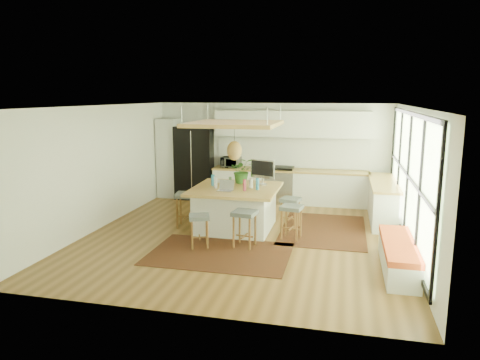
% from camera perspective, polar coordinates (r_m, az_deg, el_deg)
% --- Properties ---
extents(floor, '(7.00, 7.00, 0.00)m').
position_cam_1_polar(floor, '(9.47, 0.48, -7.16)').
color(floor, brown).
rests_on(floor, ground).
extents(ceiling, '(7.00, 7.00, 0.00)m').
position_cam_1_polar(ceiling, '(9.01, 0.51, 9.40)').
color(ceiling, white).
rests_on(ceiling, ground).
extents(wall_back, '(6.50, 0.00, 6.50)m').
position_cam_1_polar(wall_back, '(12.54, 4.06, 3.59)').
color(wall_back, white).
rests_on(wall_back, ground).
extents(wall_front, '(6.50, 0.00, 6.50)m').
position_cam_1_polar(wall_front, '(5.86, -7.17, -4.84)').
color(wall_front, white).
rests_on(wall_front, ground).
extents(wall_left, '(0.00, 7.00, 7.00)m').
position_cam_1_polar(wall_left, '(10.35, -17.34, 1.59)').
color(wall_left, white).
rests_on(wall_left, ground).
extents(wall_right, '(0.00, 7.00, 7.00)m').
position_cam_1_polar(wall_right, '(9.01, 21.10, 0.03)').
color(wall_right, white).
rests_on(wall_right, ground).
extents(window_wall, '(0.10, 6.20, 2.60)m').
position_cam_1_polar(window_wall, '(8.99, 20.93, 0.35)').
color(window_wall, black).
rests_on(window_wall, wall_right).
extents(pantry, '(0.55, 0.60, 2.25)m').
position_cam_1_polar(pantry, '(13.07, -9.07, 2.78)').
color(pantry, silver).
rests_on(pantry, floor).
extents(back_counter_base, '(4.20, 0.60, 0.88)m').
position_cam_1_polar(back_counter_base, '(12.30, 6.29, -0.89)').
color(back_counter_base, silver).
rests_on(back_counter_base, floor).
extents(back_counter_top, '(4.24, 0.64, 0.05)m').
position_cam_1_polar(back_counter_top, '(12.21, 6.34, 1.22)').
color(back_counter_top, '#A57F3A').
rests_on(back_counter_top, back_counter_base).
extents(backsplash, '(4.20, 0.02, 0.80)m').
position_cam_1_polar(backsplash, '(12.44, 6.55, 3.49)').
color(backsplash, white).
rests_on(backsplash, wall_back).
extents(upper_cabinets, '(4.20, 0.34, 0.70)m').
position_cam_1_polar(upper_cabinets, '(12.21, 6.54, 7.12)').
color(upper_cabinets, silver).
rests_on(upper_cabinets, wall_back).
extents(range, '(0.76, 0.62, 1.00)m').
position_cam_1_polar(range, '(12.32, 5.15, -0.56)').
color(range, '#A5A5AA').
rests_on(range, floor).
extents(right_counter_base, '(0.60, 2.50, 0.88)m').
position_cam_1_polar(right_counter_base, '(11.10, 17.81, -2.63)').
color(right_counter_base, silver).
rests_on(right_counter_base, floor).
extents(right_counter_top, '(0.64, 2.54, 0.05)m').
position_cam_1_polar(right_counter_top, '(11.01, 17.95, -0.30)').
color(right_counter_top, '#A57F3A').
rests_on(right_counter_top, right_counter_base).
extents(window_bench, '(0.52, 2.00, 0.50)m').
position_cam_1_polar(window_bench, '(8.09, 19.54, -9.12)').
color(window_bench, silver).
rests_on(window_bench, floor).
extents(ceiling_panel, '(1.86, 1.86, 0.80)m').
position_cam_1_polar(ceiling_panel, '(9.50, -0.73, 5.55)').
color(ceiling_panel, '#A57F3A').
rests_on(ceiling_panel, ceiling).
extents(rug_near, '(2.60, 1.80, 0.01)m').
position_cam_1_polar(rug_near, '(8.46, -2.62, -9.36)').
color(rug_near, black).
rests_on(rug_near, floor).
extents(rug_right, '(1.80, 2.60, 0.01)m').
position_cam_1_polar(rug_right, '(10.06, 10.58, -6.24)').
color(rug_right, black).
rests_on(rug_right, floor).
extents(fridge, '(1.10, 0.90, 2.06)m').
position_cam_1_polar(fridge, '(12.82, -5.79, 1.80)').
color(fridge, black).
rests_on(fridge, floor).
extents(island, '(1.85, 1.85, 0.93)m').
position_cam_1_polar(island, '(9.86, -0.56, -3.62)').
color(island, '#A57F3A').
rests_on(island, floor).
extents(stool_near_left, '(0.49, 0.49, 0.65)m').
position_cam_1_polar(stool_near_left, '(8.73, -5.20, -6.33)').
color(stool_near_left, '#484E4F').
rests_on(stool_near_left, floor).
extents(stool_near_right, '(0.48, 0.48, 0.73)m').
position_cam_1_polar(stool_near_right, '(8.70, 0.58, -6.34)').
color(stool_near_right, '#484E4F').
rests_on(stool_near_right, floor).
extents(stool_right_front, '(0.48, 0.48, 0.70)m').
position_cam_1_polar(stool_right_front, '(9.25, 6.56, -5.36)').
color(stool_right_front, '#484E4F').
rests_on(stool_right_front, floor).
extents(stool_right_back, '(0.47, 0.47, 0.68)m').
position_cam_1_polar(stool_right_back, '(10.02, 6.45, -4.09)').
color(stool_right_back, '#484E4F').
rests_on(stool_right_back, floor).
extents(stool_left_side, '(0.52, 0.52, 0.77)m').
position_cam_1_polar(stool_left_side, '(10.10, -6.84, -3.98)').
color(stool_left_side, '#484E4F').
rests_on(stool_left_side, floor).
extents(laptop, '(0.35, 0.37, 0.24)m').
position_cam_1_polar(laptop, '(9.39, -1.93, -0.69)').
color(laptop, '#A5A5AA').
rests_on(laptop, island).
extents(monitor, '(0.65, 0.42, 0.57)m').
position_cam_1_polar(monitor, '(10.05, 2.90, 0.88)').
color(monitor, '#A5A5AA').
rests_on(monitor, island).
extents(microwave, '(0.54, 0.32, 0.35)m').
position_cam_1_polar(microwave, '(12.50, -1.15, 2.44)').
color(microwave, '#A5A5AA').
rests_on(microwave, back_counter_top).
extents(island_plant, '(0.69, 0.73, 0.45)m').
position_cam_1_polar(island_plant, '(10.21, 0.27, 0.87)').
color(island_plant, '#1E4C19').
rests_on(island_plant, island).
extents(island_bowl, '(0.21, 0.21, 0.05)m').
position_cam_1_polar(island_bowl, '(10.34, -2.65, -0.17)').
color(island_bowl, beige).
rests_on(island_bowl, island).
extents(island_bottle_0, '(0.07, 0.07, 0.19)m').
position_cam_1_polar(island_bottle_0, '(9.97, -3.50, -0.17)').
color(island_bottle_0, teal).
rests_on(island_bottle_0, island).
extents(island_bottle_1, '(0.07, 0.07, 0.19)m').
position_cam_1_polar(island_bottle_1, '(9.69, -3.08, -0.48)').
color(island_bottle_1, silver).
rests_on(island_bottle_1, island).
extents(island_bottle_2, '(0.07, 0.07, 0.19)m').
position_cam_1_polar(island_bottle_2, '(9.39, 0.47, -0.84)').
color(island_bottle_2, '#8C2E42').
rests_on(island_bottle_2, island).
extents(island_bottle_3, '(0.07, 0.07, 0.19)m').
position_cam_1_polar(island_bottle_3, '(9.70, 1.51, -0.46)').
color(island_bottle_3, beige).
rests_on(island_bottle_3, island).
extents(island_bottle_4, '(0.07, 0.07, 0.19)m').
position_cam_1_polar(island_bottle_4, '(10.02, -1.34, -0.10)').
color(island_bottle_4, '#517143').
rests_on(island_bottle_4, island).
extents(island_bottle_5, '(0.07, 0.07, 0.19)m').
position_cam_1_polar(island_bottle_5, '(9.53, 2.21, -0.67)').
color(island_bottle_5, teal).
rests_on(island_bottle_5, island).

